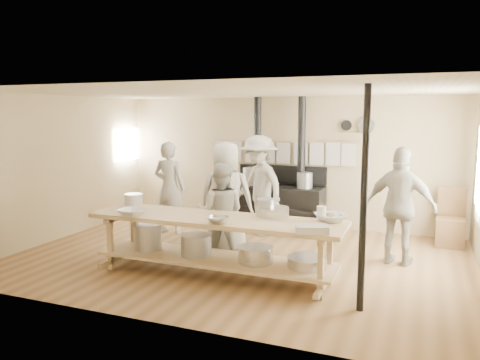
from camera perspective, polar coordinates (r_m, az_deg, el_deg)
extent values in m
plane|color=brown|center=(7.54, -0.14, -9.46)|extent=(7.00, 7.00, 0.00)
plane|color=#CBB582|center=(9.60, 5.37, 2.25)|extent=(7.00, 0.00, 7.00)
plane|color=#CBB582|center=(5.04, -10.68, -3.17)|extent=(7.00, 0.00, 7.00)
plane|color=#CBB582|center=(9.13, -21.02, 1.44)|extent=(0.00, 5.00, 5.00)
plane|color=beige|center=(7.19, -0.14, 10.70)|extent=(7.00, 7.00, 0.00)
plane|color=white|center=(10.63, -13.62, 4.24)|extent=(0.00, 0.90, 0.90)
cube|color=black|center=(9.35, 4.62, -3.32)|extent=(1.80, 0.70, 0.85)
cube|color=black|center=(9.43, 4.59, -5.56)|extent=(1.90, 0.75, 0.10)
cube|color=black|center=(9.54, 5.18, 0.70)|extent=(1.80, 0.12, 0.35)
cylinder|color=black|center=(9.37, 2.15, 4.74)|extent=(0.15, 0.15, 1.75)
cylinder|color=black|center=(9.11, 7.52, 4.58)|extent=(0.15, 0.15, 1.75)
cylinder|color=#B2B2B7|center=(9.43, 1.46, 0.46)|extent=(0.36, 0.36, 0.34)
cylinder|color=gray|center=(9.07, 7.89, -0.05)|extent=(0.30, 0.30, 0.30)
cylinder|color=tan|center=(9.47, 5.24, 4.72)|extent=(3.00, 0.04, 0.04)
cube|color=beige|center=(9.95, -2.28, 3.64)|extent=(0.28, 0.01, 0.46)
cube|color=beige|center=(9.82, -0.47, 3.58)|extent=(0.28, 0.01, 0.46)
cube|color=beige|center=(9.70, 1.38, 3.52)|extent=(0.28, 0.01, 0.46)
cube|color=beige|center=(9.59, 3.28, 3.46)|extent=(0.28, 0.01, 0.46)
cube|color=beige|center=(9.49, 5.22, 3.39)|extent=(0.28, 0.01, 0.46)
cube|color=beige|center=(9.40, 7.20, 3.32)|extent=(0.28, 0.01, 0.46)
cube|color=beige|center=(9.32, 9.21, 3.24)|extent=(0.28, 0.01, 0.46)
cube|color=beige|center=(9.26, 11.25, 3.15)|extent=(0.28, 0.01, 0.46)
cube|color=beige|center=(9.20, 13.32, 3.06)|extent=(0.28, 0.01, 0.46)
cube|color=tan|center=(9.19, 13.73, 5.54)|extent=(0.50, 0.14, 0.03)
cylinder|color=black|center=(9.23, 12.85, 6.51)|extent=(0.20, 0.04, 0.20)
cylinder|color=silver|center=(9.18, 15.15, 6.43)|extent=(0.32, 0.03, 0.32)
cube|color=tan|center=(6.52, -3.06, -4.79)|extent=(3.60, 0.90, 0.06)
cube|color=tan|center=(6.67, -3.03, -9.57)|extent=(3.40, 0.80, 0.04)
cube|color=tan|center=(6.69, -3.02, -9.98)|extent=(3.30, 0.06, 0.06)
cube|color=tan|center=(7.15, -15.54, -7.19)|extent=(0.07, 0.07, 0.85)
cube|color=tan|center=(7.61, -12.82, -6.15)|extent=(0.07, 0.07, 0.85)
cube|color=tan|center=(5.89, 9.80, -10.32)|extent=(0.07, 0.07, 0.85)
cube|color=tan|center=(6.45, 10.90, -8.71)|extent=(0.07, 0.07, 0.85)
cylinder|color=#B2B2B7|center=(7.12, -11.18, -6.81)|extent=(0.40, 0.40, 0.38)
cylinder|color=gray|center=(6.75, -5.38, -7.88)|extent=(0.44, 0.44, 0.30)
cylinder|color=silver|center=(6.42, 1.91, -9.07)|extent=(0.48, 0.48, 0.22)
cylinder|color=silver|center=(6.24, 8.07, -10.03)|extent=(0.52, 0.52, 0.14)
cylinder|color=black|center=(5.45, 14.85, -2.46)|extent=(0.08, 0.08, 2.60)
imported|color=#9E9C8C|center=(8.98, -8.59, -0.92)|extent=(0.64, 0.42, 1.76)
imported|color=#9E9C8C|center=(7.18, -2.36, -4.01)|extent=(0.86, 0.74, 1.54)
imported|color=#9E9C8C|center=(7.68, -1.68, -2.11)|extent=(1.00, 0.76, 1.83)
imported|color=#9E9C8C|center=(7.42, 18.99, -3.07)|extent=(1.12, 0.66, 1.79)
imported|color=#9E9C8C|center=(8.75, 2.31, -0.68)|extent=(1.40, 1.24, 1.88)
cube|color=brown|center=(8.88, 24.25, -5.81)|extent=(0.49, 0.49, 0.50)
cube|color=brown|center=(8.99, 24.44, -2.60)|extent=(0.47, 0.07, 0.55)
imported|color=white|center=(6.78, -13.07, -3.84)|extent=(0.41, 0.41, 0.09)
imported|color=silver|center=(6.13, -2.63, -4.90)|extent=(0.41, 0.41, 0.09)
imported|color=white|center=(6.36, 11.06, -4.52)|extent=(0.59, 0.59, 0.10)
imported|color=silver|center=(6.36, 11.06, -4.57)|extent=(0.29, 0.29, 0.09)
cube|color=#B2B2B7|center=(5.75, 8.74, -5.89)|extent=(0.45, 0.38, 0.09)
cylinder|color=silver|center=(6.54, 4.17, -3.90)|extent=(0.55, 0.55, 0.13)
cylinder|color=gray|center=(6.56, 3.14, -3.36)|extent=(0.28, 0.28, 0.24)
cylinder|color=white|center=(7.53, -12.81, -2.31)|extent=(0.36, 0.36, 0.18)
cylinder|color=white|center=(6.37, 9.89, -4.03)|extent=(0.16, 0.16, 0.20)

